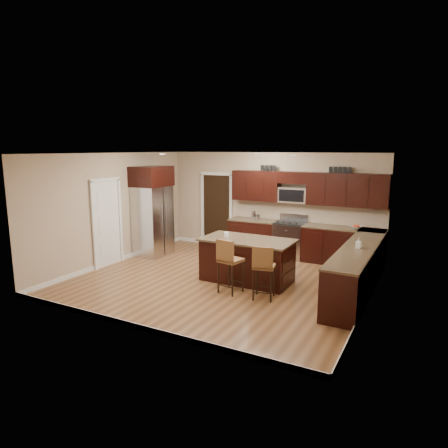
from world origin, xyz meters
The scene contains 22 objects.
floor centered at (0.00, 0.00, 0.00)m, with size 6.00×6.00×0.00m, color brown.
ceiling centered at (0.00, 0.00, 2.70)m, with size 6.00×6.00×0.00m, color silver.
wall_back centered at (0.00, 2.75, 1.35)m, with size 6.00×6.00×0.00m, color tan.
wall_left centered at (-3.00, 0.00, 1.35)m, with size 5.50×5.50×0.00m, color tan.
wall_right centered at (3.00, 0.00, 1.35)m, with size 5.50×5.50×0.00m, color tan.
base_cabinets centered at (1.90, 1.45, 0.46)m, with size 4.02×3.96×0.92m.
upper_cabinets centered at (1.04, 2.58, 1.84)m, with size 4.00×0.33×0.80m.
range centered at (0.68, 2.45, 0.47)m, with size 0.76×0.64×1.11m.
microwave centered at (0.68, 2.60, 1.62)m, with size 0.76×0.31×0.40m, color silver.
doorway centered at (-1.65, 2.73, 1.03)m, with size 0.85×0.03×2.06m, color black.
pantry_door centered at (-2.98, -0.30, 1.02)m, with size 0.03×0.80×2.04m, color white.
letter_decor centered at (0.90, 2.58, 2.29)m, with size 2.20×0.03×0.15m, color black, non-canonical shape.
island centered at (0.50, 0.21, 0.43)m, with size 1.96×1.03×0.92m.
stool_mid centered at (0.49, -0.63, 0.68)m, with size 0.47×0.47×1.09m.
stool_right centered at (1.22, -0.63, 0.65)m, with size 0.46×0.46×1.04m.
refrigerator centered at (-2.62, 1.00, 1.20)m, with size 0.79×0.98×2.35m.
floor_mat centered at (-0.05, 1.85, 0.01)m, with size 0.98×0.65×0.01m, color brown.
fruit_bowl centered at (2.31, 2.45, 0.95)m, with size 0.28×0.28×0.07m, color silver.
soap_bottle centered at (2.70, 0.51, 1.02)m, with size 0.09×0.09×0.20m, color #B2B2B2.
canister_tall centered at (-0.35, 2.45, 1.03)m, with size 0.12×0.12×0.22m, color silver.
canister_short centered at (-0.23, 2.45, 0.99)m, with size 0.11×0.11×0.15m, color silver.
island_jar centered at (0.00, 0.21, 0.97)m, with size 0.10×0.10×0.10m, color white.
Camera 1 is at (3.93, -7.26, 2.80)m, focal length 32.00 mm.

